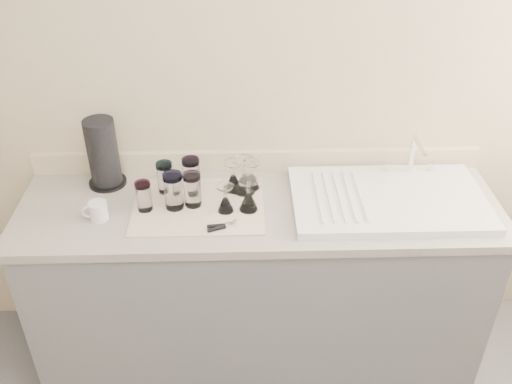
{
  "coord_description": "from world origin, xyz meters",
  "views": [
    {
      "loc": [
        -0.07,
        -0.78,
        2.3
      ],
      "look_at": [
        -0.02,
        1.15,
        1.0
      ],
      "focal_mm": 40.0,
      "sensor_mm": 36.0,
      "label": 1
    }
  ],
  "objects_px": {
    "goblet_extra": "(245,181)",
    "tumbler_cyan": "(165,177)",
    "paper_towel_roll": "(103,154)",
    "white_mug": "(98,211)",
    "goblet_back_right": "(251,179)",
    "tumbler_blue": "(173,191)",
    "tumbler_magenta": "(144,196)",
    "goblet_front_right": "(249,199)",
    "tumbler_lavender": "(192,189)",
    "goblet_back_left": "(233,180)",
    "can_opener": "(222,226)",
    "sink_unit": "(388,199)",
    "goblet_front_left": "(225,202)",
    "tumbler_purple": "(191,174)"
  },
  "relations": [
    {
      "from": "white_mug",
      "to": "paper_towel_roll",
      "type": "xyz_separation_m",
      "value": [
        -0.01,
        0.27,
        0.11
      ]
    },
    {
      "from": "goblet_extra",
      "to": "tumbler_cyan",
      "type": "bearing_deg",
      "value": 177.63
    },
    {
      "from": "tumbler_purple",
      "to": "tumbler_magenta",
      "type": "distance_m",
      "value": 0.24
    },
    {
      "from": "can_opener",
      "to": "paper_towel_roll",
      "type": "distance_m",
      "value": 0.65
    },
    {
      "from": "goblet_back_left",
      "to": "can_opener",
      "type": "height_order",
      "value": "goblet_back_left"
    },
    {
      "from": "goblet_back_right",
      "to": "goblet_front_right",
      "type": "distance_m",
      "value": 0.16
    },
    {
      "from": "tumbler_magenta",
      "to": "white_mug",
      "type": "height_order",
      "value": "tumbler_magenta"
    },
    {
      "from": "goblet_back_left",
      "to": "goblet_front_right",
      "type": "xyz_separation_m",
      "value": [
        0.06,
        -0.15,
        0.0
      ]
    },
    {
      "from": "tumbler_magenta",
      "to": "goblet_front_right",
      "type": "bearing_deg",
      "value": -1.54
    },
    {
      "from": "tumbler_cyan",
      "to": "white_mug",
      "type": "xyz_separation_m",
      "value": [
        -0.26,
        -0.18,
        -0.04
      ]
    },
    {
      "from": "tumbler_lavender",
      "to": "tumbler_purple",
      "type": "bearing_deg",
      "value": 95.85
    },
    {
      "from": "can_opener",
      "to": "goblet_front_right",
      "type": "bearing_deg",
      "value": 49.6
    },
    {
      "from": "goblet_extra",
      "to": "white_mug",
      "type": "height_order",
      "value": "goblet_extra"
    },
    {
      "from": "goblet_back_left",
      "to": "white_mug",
      "type": "xyz_separation_m",
      "value": [
        -0.55,
        -0.19,
        -0.02
      ]
    },
    {
      "from": "tumbler_magenta",
      "to": "goblet_front_left",
      "type": "height_order",
      "value": "tumbler_magenta"
    },
    {
      "from": "tumbler_blue",
      "to": "goblet_extra",
      "type": "distance_m",
      "value": 0.32
    },
    {
      "from": "tumbler_lavender",
      "to": "white_mug",
      "type": "xyz_separation_m",
      "value": [
        -0.38,
        -0.08,
        -0.05
      ]
    },
    {
      "from": "tumbler_purple",
      "to": "can_opener",
      "type": "xyz_separation_m",
      "value": [
        0.14,
        -0.28,
        -0.07
      ]
    },
    {
      "from": "goblet_front_left",
      "to": "paper_towel_roll",
      "type": "bearing_deg",
      "value": 156.19
    },
    {
      "from": "paper_towel_roll",
      "to": "tumbler_lavender",
      "type": "bearing_deg",
      "value": -25.36
    },
    {
      "from": "goblet_back_right",
      "to": "can_opener",
      "type": "height_order",
      "value": "goblet_back_right"
    },
    {
      "from": "white_mug",
      "to": "paper_towel_roll",
      "type": "height_order",
      "value": "paper_towel_roll"
    },
    {
      "from": "goblet_back_right",
      "to": "paper_towel_roll",
      "type": "height_order",
      "value": "paper_towel_roll"
    },
    {
      "from": "tumbler_purple",
      "to": "goblet_extra",
      "type": "bearing_deg",
      "value": -5.8
    },
    {
      "from": "paper_towel_roll",
      "to": "goblet_front_right",
      "type": "bearing_deg",
      "value": -19.9
    },
    {
      "from": "tumbler_cyan",
      "to": "sink_unit",
      "type": "bearing_deg",
      "value": -6.19
    },
    {
      "from": "tumbler_cyan",
      "to": "tumbler_purple",
      "type": "relative_size",
      "value": 0.92
    },
    {
      "from": "tumbler_lavender",
      "to": "goblet_extra",
      "type": "distance_m",
      "value": 0.24
    },
    {
      "from": "goblet_back_left",
      "to": "tumbler_magenta",
      "type": "bearing_deg",
      "value": -159.46
    },
    {
      "from": "can_opener",
      "to": "tumbler_magenta",
      "type": "bearing_deg",
      "value": 156.86
    },
    {
      "from": "goblet_back_left",
      "to": "goblet_back_right",
      "type": "distance_m",
      "value": 0.08
    },
    {
      "from": "sink_unit",
      "to": "goblet_front_left",
      "type": "bearing_deg",
      "value": -175.88
    },
    {
      "from": "tumbler_lavender",
      "to": "goblet_back_right",
      "type": "bearing_deg",
      "value": 26.4
    },
    {
      "from": "tumbler_blue",
      "to": "tumbler_cyan",
      "type": "bearing_deg",
      "value": 111.54
    },
    {
      "from": "tumbler_cyan",
      "to": "white_mug",
      "type": "distance_m",
      "value": 0.32
    },
    {
      "from": "goblet_front_left",
      "to": "goblet_extra",
      "type": "distance_m",
      "value": 0.16
    },
    {
      "from": "sink_unit",
      "to": "tumbler_purple",
      "type": "height_order",
      "value": "sink_unit"
    },
    {
      "from": "tumbler_blue",
      "to": "can_opener",
      "type": "xyz_separation_m",
      "value": [
        0.2,
        -0.15,
        -0.07
      ]
    },
    {
      "from": "goblet_extra",
      "to": "white_mug",
      "type": "relative_size",
      "value": 1.44
    },
    {
      "from": "tumbler_magenta",
      "to": "goblet_front_right",
      "type": "height_order",
      "value": "goblet_front_right"
    },
    {
      "from": "sink_unit",
      "to": "goblet_extra",
      "type": "xyz_separation_m",
      "value": [
        -0.61,
        0.09,
        0.04
      ]
    },
    {
      "from": "tumbler_purple",
      "to": "paper_towel_roll",
      "type": "bearing_deg",
      "value": 169.33
    },
    {
      "from": "paper_towel_roll",
      "to": "white_mug",
      "type": "bearing_deg",
      "value": -87.28
    },
    {
      "from": "tumbler_lavender",
      "to": "tumbler_blue",
      "type": "bearing_deg",
      "value": -168.34
    },
    {
      "from": "tumbler_blue",
      "to": "goblet_back_right",
      "type": "bearing_deg",
      "value": 23.16
    },
    {
      "from": "goblet_back_right",
      "to": "goblet_extra",
      "type": "distance_m",
      "value": 0.05
    },
    {
      "from": "tumbler_lavender",
      "to": "tumbler_magenta",
      "type": "bearing_deg",
      "value": -171.91
    },
    {
      "from": "goblet_back_left",
      "to": "goblet_front_left",
      "type": "xyz_separation_m",
      "value": [
        -0.03,
        -0.16,
        -0.01
      ]
    },
    {
      "from": "white_mug",
      "to": "tumbler_blue",
      "type": "bearing_deg",
      "value": 11.45
    },
    {
      "from": "goblet_back_right",
      "to": "goblet_back_left",
      "type": "bearing_deg",
      "value": -170.23
    }
  ]
}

